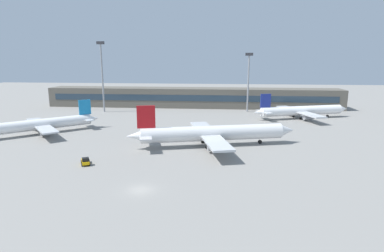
# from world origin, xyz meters

# --- Properties ---
(ground_plane) EXTENTS (400.00, 400.00, 0.00)m
(ground_plane) POSITION_xyz_m (0.00, 40.00, 0.00)
(ground_plane) COLOR gray
(terminal_building) EXTENTS (137.23, 12.13, 9.00)m
(terminal_building) POSITION_xyz_m (0.00, 97.33, 4.50)
(terminal_building) COLOR #5B564C
(terminal_building) RESTS_ON ground_plane
(airplane_near) EXTENTS (44.31, 31.46, 11.14)m
(airplane_near) POSITION_xyz_m (11.98, 29.70, 3.40)
(airplane_near) COLOR silver
(airplane_near) RESTS_ON ground_plane
(airplane_mid) EXTENTS (30.18, 27.95, 9.41)m
(airplane_mid) POSITION_xyz_m (-41.85, 37.62, 2.87)
(airplane_mid) COLOR white
(airplane_mid) RESTS_ON ground_plane
(airplane_far) EXTENTS (38.74, 27.68, 9.89)m
(airplane_far) POSITION_xyz_m (44.71, 71.95, 3.02)
(airplane_far) COLOR white
(airplane_far) RESTS_ON ground_plane
(baggage_tug_yellow) EXTENTS (3.03, 3.89, 1.75)m
(baggage_tug_yellow) POSITION_xyz_m (-15.27, 11.96, 0.80)
(baggage_tug_yellow) COLOR #F2B20C
(baggage_tug_yellow) RESTS_ON ground_plane
(floodlight_tower_west) EXTENTS (3.20, 0.80, 29.64)m
(floodlight_tower_west) POSITION_xyz_m (-36.80, 79.37, 16.90)
(floodlight_tower_west) COLOR gray
(floodlight_tower_west) RESTS_ON ground_plane
(floodlight_tower_east) EXTENTS (3.20, 0.80, 25.01)m
(floodlight_tower_east) POSITION_xyz_m (24.99, 86.54, 14.51)
(floodlight_tower_east) COLOR gray
(floodlight_tower_east) RESTS_ON ground_plane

